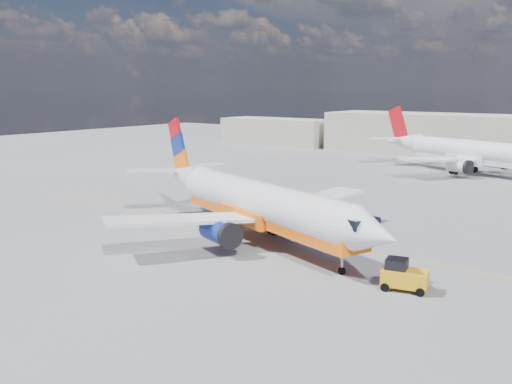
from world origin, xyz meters
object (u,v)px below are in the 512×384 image
Objects in this scene: gse_tug at (403,276)px; traffic_cone at (214,218)px; second_jet at (470,152)px; main_jet at (256,203)px.

gse_tug is 5.19× the size of traffic_cone.
gse_tug is at bearing -57.78° from second_jet.
traffic_cone is at bearing 176.50° from main_jet.
gse_tug is at bearing -17.96° from traffic_cone.
main_jet is 51.10m from second_jet.
traffic_cone is (-7.68, 3.30, -3.09)m from main_jet.
gse_tug is (12.03, -55.12, -2.37)m from second_jet.
main_jet is 1.01× the size of second_jet.
second_jet is at bearing 90.17° from gse_tug.
main_jet reaches higher than gse_tug.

